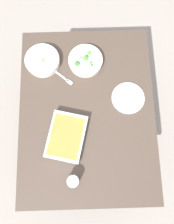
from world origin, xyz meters
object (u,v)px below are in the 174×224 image
(drink_cup, at_px, (73,181))
(spoon_by_stew, at_px, (46,67))
(baking_dish, at_px, (66,137))
(stew_bowl, at_px, (43,61))
(side_plate, at_px, (128,98))
(broccoli_bowl, at_px, (85,61))
(fork_on_table, at_px, (64,78))

(drink_cup, distance_m, spoon_by_stew, 0.77)
(baking_dish, relative_size, spoon_by_stew, 2.11)
(stew_bowl, height_order, side_plate, stew_bowl)
(broccoli_bowl, distance_m, baking_dish, 0.53)
(broccoli_bowl, bearing_deg, spoon_by_stew, -83.85)
(drink_cup, bearing_deg, baking_dish, -171.57)
(side_plate, xyz_separation_m, fork_on_table, (-0.16, -0.43, -0.00))
(baking_dish, height_order, side_plate, baking_dish)
(spoon_by_stew, bearing_deg, drink_cup, 13.35)
(stew_bowl, distance_m, fork_on_table, 0.19)
(stew_bowl, relative_size, side_plate, 1.08)
(side_plate, distance_m, fork_on_table, 0.46)
(broccoli_bowl, distance_m, fork_on_table, 0.19)
(broccoli_bowl, distance_m, side_plate, 0.39)
(stew_bowl, height_order, fork_on_table, stew_bowl)
(baking_dish, xyz_separation_m, drink_cup, (0.27, 0.04, 0.00))
(drink_cup, bearing_deg, spoon_by_stew, -166.65)
(broccoli_bowl, bearing_deg, fork_on_table, -54.76)
(drink_cup, xyz_separation_m, spoon_by_stew, (-0.75, -0.18, -0.03))
(spoon_by_stew, bearing_deg, fork_on_table, 56.55)
(baking_dish, xyz_separation_m, side_plate, (-0.25, 0.41, -0.03))
(broccoli_bowl, relative_size, spoon_by_stew, 1.45)
(spoon_by_stew, xyz_separation_m, fork_on_table, (0.08, 0.12, -0.00))
(broccoli_bowl, xyz_separation_m, baking_dish, (0.52, -0.13, 0.00))
(spoon_by_stew, height_order, fork_on_table, spoon_by_stew)
(broccoli_bowl, bearing_deg, stew_bowl, -91.62)
(broccoli_bowl, relative_size, drink_cup, 2.77)
(baking_dish, relative_size, fork_on_table, 2.32)
(baking_dish, distance_m, side_plate, 0.48)
(spoon_by_stew, relative_size, fork_on_table, 1.10)
(fork_on_table, bearing_deg, stew_bowl, -129.73)
(broccoli_bowl, height_order, spoon_by_stew, broccoli_bowl)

